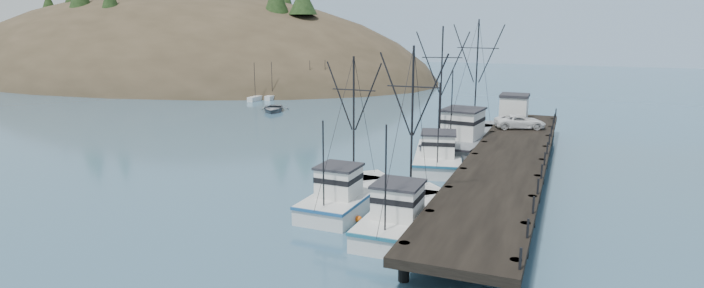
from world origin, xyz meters
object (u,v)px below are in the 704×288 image
(trawler_mid, at_px, (348,195))
(pier_shed, at_px, (514,107))
(pier, at_px, (507,160))
(trawler_far, at_px, (438,155))
(pickup_truck, at_px, (520,122))
(motorboat, at_px, (273,111))
(work_vessel, at_px, (469,140))
(trawler_near, at_px, (405,215))

(trawler_mid, xyz_separation_m, pier_shed, (7.92, 28.74, 2.60))
(pier, relative_size, trawler_far, 3.53)
(pickup_truck, bearing_deg, motorboat, 52.48)
(trawler_mid, height_order, pier_shed, trawler_mid)
(work_vessel, distance_m, motorboat, 34.08)
(trawler_mid, bearing_deg, trawler_far, 77.51)
(pickup_truck, bearing_deg, trawler_near, 150.75)
(pier, distance_m, motorboat, 42.60)
(trawler_far, distance_m, work_vessel, 6.03)
(pier_shed, relative_size, motorboat, 0.55)
(trawler_mid, relative_size, work_vessel, 0.67)
(pier, height_order, motorboat, pier)
(pier, bearing_deg, motorboat, 145.80)
(pickup_truck, xyz_separation_m, motorboat, (-34.92, 11.22, -2.69))
(trawler_mid, bearing_deg, pier_shed, 74.59)
(pier, distance_m, trawler_mid, 14.27)
(trawler_mid, bearing_deg, trawler_near, -25.45)
(trawler_near, bearing_deg, motorboat, 129.65)
(trawler_near, distance_m, trawler_far, 16.17)
(trawler_far, bearing_deg, trawler_near, -84.02)
(trawler_mid, distance_m, pickup_truck, 25.21)
(pier, height_order, work_vessel, work_vessel)
(trawler_mid, relative_size, motorboat, 1.83)
(trawler_mid, relative_size, pickup_truck, 2.13)
(trawler_near, height_order, trawler_far, trawler_far)
(pier_shed, bearing_deg, pier, -85.47)
(work_vessel, relative_size, motorboat, 2.72)
(motorboat, bearing_deg, pier, -55.60)
(trawler_near, distance_m, work_vessel, 21.87)
(motorboat, bearing_deg, pickup_truck, -39.22)
(pier_shed, height_order, pickup_truck, pier_shed)
(pier_shed, distance_m, pickup_truck, 5.47)
(work_vessel, relative_size, pickup_truck, 3.17)
(pier, bearing_deg, work_vessel, 117.67)
(trawler_near, bearing_deg, pier_shed, 84.15)
(trawler_mid, xyz_separation_m, work_vessel, (4.70, 19.61, 0.41))
(pier_shed, bearing_deg, trawler_far, -108.04)
(pier_shed, distance_m, motorboat, 34.46)
(pier, xyz_separation_m, pier_shed, (-1.43, 18.00, 1.73))
(trawler_far, bearing_deg, pickup_truck, 58.02)
(pier_shed, bearing_deg, motorboat, 170.05)
(pier, relative_size, work_vessel, 2.79)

